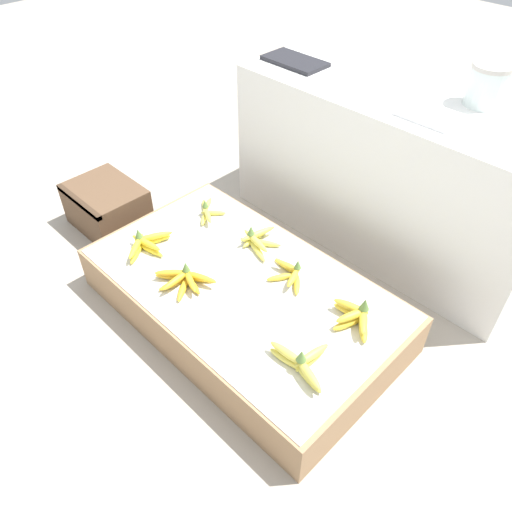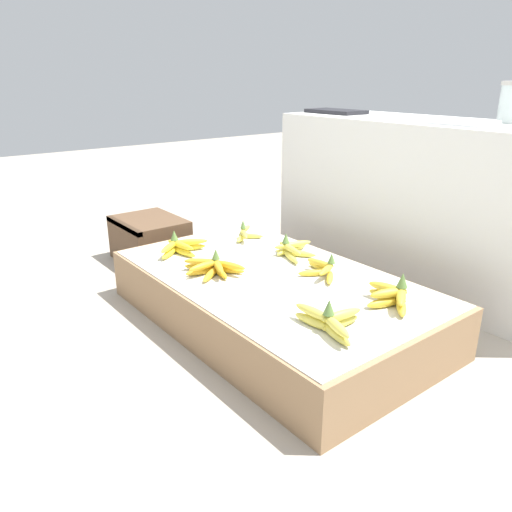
{
  "view_description": "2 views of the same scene",
  "coord_description": "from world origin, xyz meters",
  "px_view_note": "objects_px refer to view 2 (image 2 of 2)",
  "views": [
    {
      "loc": [
        1.0,
        -0.93,
        1.54
      ],
      "look_at": [
        -0.03,
        0.1,
        0.24
      ],
      "focal_mm": 35.0,
      "sensor_mm": 36.0,
      "label": 1
    },
    {
      "loc": [
        1.3,
        -1.09,
        0.89
      ],
      "look_at": [
        -0.13,
        0.02,
        0.23
      ],
      "focal_mm": 35.0,
      "sensor_mm": 36.0,
      "label": 2
    }
  ],
  "objects_px": {
    "banana_bunch_middle_midright": "(323,269)",
    "banana_bunch_middle_midleft": "(292,250)",
    "banana_bunch_front_right": "(330,321)",
    "foam_tray_white": "(463,122)",
    "banana_bunch_middle_left": "(245,233)",
    "banana_bunch_front_left": "(180,247)",
    "banana_bunch_middle_right": "(393,296)",
    "wooden_crate": "(150,240)",
    "banana_bunch_front_midleft": "(213,267)"
  },
  "relations": [
    {
      "from": "foam_tray_white",
      "to": "banana_bunch_front_left",
      "type": "bearing_deg",
      "value": -127.51
    },
    {
      "from": "banana_bunch_front_midleft",
      "to": "banana_bunch_middle_midright",
      "type": "distance_m",
      "value": 0.4
    },
    {
      "from": "banana_bunch_front_midleft",
      "to": "banana_bunch_middle_midleft",
      "type": "height_order",
      "value": "banana_bunch_middle_midleft"
    },
    {
      "from": "wooden_crate",
      "to": "banana_bunch_middle_midleft",
      "type": "height_order",
      "value": "banana_bunch_middle_midleft"
    },
    {
      "from": "banana_bunch_middle_left",
      "to": "banana_bunch_middle_midleft",
      "type": "xyz_separation_m",
      "value": [
        0.3,
        0.01,
        0.0
      ]
    },
    {
      "from": "banana_bunch_front_midleft",
      "to": "banana_bunch_front_right",
      "type": "bearing_deg",
      "value": 2.43
    },
    {
      "from": "banana_bunch_middle_midleft",
      "to": "foam_tray_white",
      "type": "bearing_deg",
      "value": 55.4
    },
    {
      "from": "banana_bunch_middle_right",
      "to": "banana_bunch_middle_midright",
      "type": "bearing_deg",
      "value": 178.88
    },
    {
      "from": "banana_bunch_front_right",
      "to": "banana_bunch_middle_midleft",
      "type": "relative_size",
      "value": 1.29
    },
    {
      "from": "banana_bunch_middle_midleft",
      "to": "banana_bunch_front_midleft",
      "type": "bearing_deg",
      "value": -94.92
    },
    {
      "from": "banana_bunch_front_right",
      "to": "banana_bunch_middle_left",
      "type": "height_order",
      "value": "banana_bunch_front_right"
    },
    {
      "from": "banana_bunch_front_midleft",
      "to": "banana_bunch_front_right",
      "type": "xyz_separation_m",
      "value": [
        0.57,
        0.02,
        0.01
      ]
    },
    {
      "from": "banana_bunch_middle_right",
      "to": "foam_tray_white",
      "type": "relative_size",
      "value": 0.93
    },
    {
      "from": "banana_bunch_front_left",
      "to": "banana_bunch_front_midleft",
      "type": "distance_m",
      "value": 0.27
    },
    {
      "from": "banana_bunch_middle_midleft",
      "to": "foam_tray_white",
      "type": "height_order",
      "value": "foam_tray_white"
    },
    {
      "from": "wooden_crate",
      "to": "banana_bunch_front_midleft",
      "type": "relative_size",
      "value": 1.59
    },
    {
      "from": "banana_bunch_front_right",
      "to": "banana_bunch_middle_midleft",
      "type": "bearing_deg",
      "value": 148.14
    },
    {
      "from": "banana_bunch_front_left",
      "to": "banana_bunch_middle_right",
      "type": "height_order",
      "value": "banana_bunch_middle_right"
    },
    {
      "from": "banana_bunch_front_midleft",
      "to": "banana_bunch_front_right",
      "type": "height_order",
      "value": "banana_bunch_front_right"
    },
    {
      "from": "banana_bunch_front_left",
      "to": "banana_bunch_middle_left",
      "type": "bearing_deg",
      "value": 89.52
    },
    {
      "from": "banana_bunch_middle_left",
      "to": "banana_bunch_middle_midleft",
      "type": "height_order",
      "value": "banana_bunch_middle_midleft"
    },
    {
      "from": "banana_bunch_front_left",
      "to": "banana_bunch_middle_left",
      "type": "relative_size",
      "value": 1.25
    },
    {
      "from": "banana_bunch_middle_left",
      "to": "banana_bunch_middle_midleft",
      "type": "relative_size",
      "value": 1.01
    },
    {
      "from": "banana_bunch_middle_midright",
      "to": "banana_bunch_middle_midleft",
      "type": "bearing_deg",
      "value": 167.27
    },
    {
      "from": "banana_bunch_front_left",
      "to": "banana_bunch_middle_right",
      "type": "xyz_separation_m",
      "value": [
        0.85,
        0.28,
        0.01
      ]
    },
    {
      "from": "foam_tray_white",
      "to": "banana_bunch_middle_left",
      "type": "bearing_deg",
      "value": -141.01
    },
    {
      "from": "wooden_crate",
      "to": "foam_tray_white",
      "type": "relative_size",
      "value": 1.69
    },
    {
      "from": "banana_bunch_front_left",
      "to": "banana_bunch_front_right",
      "type": "height_order",
      "value": "banana_bunch_front_right"
    },
    {
      "from": "banana_bunch_front_midleft",
      "to": "banana_bunch_front_right",
      "type": "distance_m",
      "value": 0.57
    },
    {
      "from": "banana_bunch_front_right",
      "to": "banana_bunch_middle_left",
      "type": "bearing_deg",
      "value": 158.96
    },
    {
      "from": "wooden_crate",
      "to": "banana_bunch_front_midleft",
      "type": "xyz_separation_m",
      "value": [
        0.75,
        -0.11,
        0.11
      ]
    },
    {
      "from": "banana_bunch_front_right",
      "to": "wooden_crate",
      "type": "bearing_deg",
      "value": 176.12
    },
    {
      "from": "banana_bunch_middle_midright",
      "to": "banana_bunch_front_midleft",
      "type": "bearing_deg",
      "value": -130.02
    },
    {
      "from": "banana_bunch_middle_midright",
      "to": "foam_tray_white",
      "type": "height_order",
      "value": "foam_tray_white"
    },
    {
      "from": "banana_bunch_front_midleft",
      "to": "banana_bunch_middle_right",
      "type": "relative_size",
      "value": 1.15
    },
    {
      "from": "banana_bunch_middle_right",
      "to": "foam_tray_white",
      "type": "bearing_deg",
      "value": 107.17
    },
    {
      "from": "banana_bunch_middle_right",
      "to": "banana_bunch_front_left",
      "type": "bearing_deg",
      "value": -161.4
    },
    {
      "from": "banana_bunch_front_right",
      "to": "banana_bunch_middle_midright",
      "type": "distance_m",
      "value": 0.42
    },
    {
      "from": "banana_bunch_middle_right",
      "to": "banana_bunch_front_midleft",
      "type": "bearing_deg",
      "value": -152.33
    },
    {
      "from": "banana_bunch_middle_left",
      "to": "banana_bunch_middle_midright",
      "type": "relative_size",
      "value": 0.92
    },
    {
      "from": "banana_bunch_front_right",
      "to": "foam_tray_white",
      "type": "height_order",
      "value": "foam_tray_white"
    },
    {
      "from": "banana_bunch_middle_midleft",
      "to": "banana_bunch_front_right",
      "type": "bearing_deg",
      "value": -31.86
    },
    {
      "from": "foam_tray_white",
      "to": "banana_bunch_middle_midright",
      "type": "bearing_deg",
      "value": -103.24
    },
    {
      "from": "banana_bunch_front_left",
      "to": "foam_tray_white",
      "type": "xyz_separation_m",
      "value": [
        0.67,
        0.87,
        0.49
      ]
    },
    {
      "from": "banana_bunch_middle_left",
      "to": "banana_bunch_middle_right",
      "type": "relative_size",
      "value": 0.94
    },
    {
      "from": "banana_bunch_middle_right",
      "to": "foam_tray_white",
      "type": "height_order",
      "value": "foam_tray_white"
    },
    {
      "from": "banana_bunch_middle_midright",
      "to": "banana_bunch_middle_right",
      "type": "distance_m",
      "value": 0.32
    },
    {
      "from": "banana_bunch_middle_left",
      "to": "banana_bunch_middle_right",
      "type": "distance_m",
      "value": 0.85
    },
    {
      "from": "banana_bunch_middle_midleft",
      "to": "banana_bunch_middle_right",
      "type": "bearing_deg",
      "value": -6.04
    },
    {
      "from": "banana_bunch_front_right",
      "to": "banana_bunch_middle_midright",
      "type": "bearing_deg",
      "value": 137.7
    }
  ]
}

